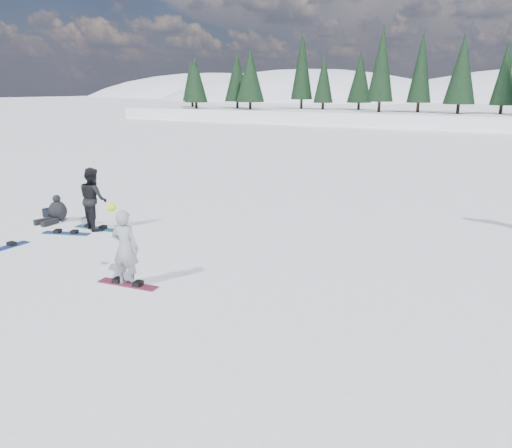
{
  "coord_description": "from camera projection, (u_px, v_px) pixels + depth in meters",
  "views": [
    {
      "loc": [
        9.15,
        -8.3,
        4.36
      ],
      "look_at": [
        3.29,
        2.06,
        1.1
      ],
      "focal_mm": 35.0,
      "sensor_mm": 36.0,
      "label": 1
    }
  ],
  "objects": [
    {
      "name": "ground",
      "position": [
        101.0,
        268.0,
        12.47
      ],
      "size": [
        420.0,
        420.0,
        0.0
      ],
      "primitive_type": "plane",
      "color": "white",
      "rests_on": "ground"
    },
    {
      "name": "alpine_backdrop",
      "position": [
        474.0,
        140.0,
        180.5
      ],
      "size": [
        412.5,
        227.0,
        53.2
      ],
      "color": "white",
      "rests_on": "ground"
    },
    {
      "name": "snowboarder_woman",
      "position": [
        125.0,
        248.0,
        11.17
      ],
      "size": [
        0.72,
        0.55,
        1.92
      ],
      "rotation": [
        0.0,
        0.0,
        3.35
      ],
      "color": "#9D9DA2",
      "rests_on": "ground"
    },
    {
      "name": "snowboarder_man",
      "position": [
        93.0,
        199.0,
        15.7
      ],
      "size": [
        1.18,
        1.08,
        1.97
      ],
      "primitive_type": "imported",
      "rotation": [
        0.0,
        0.0,
        2.71
      ],
      "color": "black",
      "rests_on": "ground"
    },
    {
      "name": "seated_rider",
      "position": [
        56.0,
        211.0,
        16.73
      ],
      "size": [
        0.69,
        1.09,
        0.91
      ],
      "rotation": [
        0.0,
        0.0,
        -0.08
      ],
      "color": "black",
      "rests_on": "ground"
    },
    {
      "name": "gear_bag",
      "position": [
        49.0,
        213.0,
        17.33
      ],
      "size": [
        0.5,
        0.38,
        0.3
      ],
      "primitive_type": "cube",
      "rotation": [
        0.0,
        0.0,
        -0.2
      ],
      "color": "black",
      "rests_on": "ground"
    },
    {
      "name": "snowboard_woman",
      "position": [
        128.0,
        284.0,
        11.4
      ],
      "size": [
        1.52,
        0.47,
        0.03
      ],
      "primitive_type": "cube",
      "rotation": [
        0.0,
        0.0,
        0.13
      ],
      "color": "#982143",
      "rests_on": "ground"
    },
    {
      "name": "snowboard_man",
      "position": [
        96.0,
        228.0,
        15.95
      ],
      "size": [
        1.52,
        0.46,
        0.03
      ],
      "primitive_type": "cube",
      "rotation": [
        0.0,
        0.0,
        0.12
      ],
      "color": "#196A8B",
      "rests_on": "ground"
    },
    {
      "name": "snowboard_loose_c",
      "position": [
        66.0,
        233.0,
        15.39
      ],
      "size": [
        1.51,
        0.78,
        0.03
      ],
      "primitive_type": "cube",
      "rotation": [
        0.0,
        0.0,
        0.35
      ],
      "color": "#1A4D93",
      "rests_on": "ground"
    },
    {
      "name": "snowboard_loose_a",
      "position": [
        3.0,
        248.0,
        13.95
      ],
      "size": [
        0.32,
        1.51,
        0.03
      ],
      "primitive_type": "cube",
      "rotation": [
        0.0,
        0.0,
        1.54
      ],
      "color": "#1B3697",
      "rests_on": "ground"
    }
  ]
}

